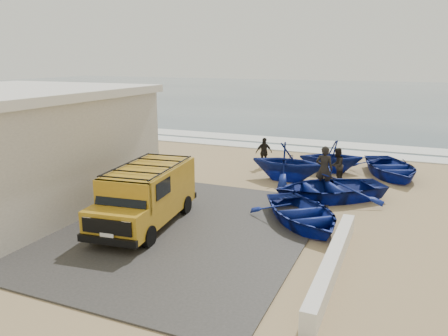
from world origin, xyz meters
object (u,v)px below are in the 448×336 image
(building, at_px, (4,146))
(fisherman_back, at_px, (264,153))
(boat_mid_right, at_px, (390,167))
(boat_near_left, at_px, (302,213))
(boat_far_left, at_px, (331,156))
(fisherman_front, at_px, (324,169))
(fisherman_middle, at_px, (337,165))
(boat_near_right, at_px, (329,188))
(van, at_px, (146,194))
(boat_mid_left, at_px, (288,162))
(parapet, at_px, (333,262))

(building, bearing_deg, fisherman_back, 50.72)
(building, distance_m, boat_mid_right, 16.56)
(boat_mid_right, bearing_deg, boat_near_left, -129.96)
(building, xyz_separation_m, fisherman_back, (7.38, 9.02, -1.40))
(boat_mid_right, distance_m, fisherman_back, 6.05)
(boat_near_left, distance_m, boat_far_left, 7.38)
(boat_mid_right, distance_m, fisherman_front, 4.40)
(fisherman_front, bearing_deg, fisherman_middle, -98.69)
(building, height_order, boat_mid_right, building)
(building, bearing_deg, boat_near_right, 23.98)
(boat_near_left, bearing_deg, boat_near_right, 46.09)
(building, relative_size, boat_far_left, 3.16)
(van, bearing_deg, boat_mid_left, 61.63)
(boat_far_left, height_order, fisherman_middle, boat_far_left)
(parapet, height_order, boat_near_left, boat_near_left)
(boat_far_left, bearing_deg, boat_near_left, -14.73)
(boat_mid_left, xyz_separation_m, fisherman_middle, (2.08, 0.60, -0.09))
(boat_mid_left, bearing_deg, boat_mid_right, -57.08)
(boat_near_left, xyz_separation_m, boat_far_left, (-0.33, 7.37, 0.38))
(parapet, height_order, boat_mid_right, boat_mid_right)
(boat_mid_left, bearing_deg, fisherman_back, 43.60)
(van, height_order, fisherman_middle, van)
(boat_mid_right, bearing_deg, parapet, -117.49)
(boat_near_right, xyz_separation_m, fisherman_middle, (-0.12, 2.60, 0.32))
(boat_mid_left, bearing_deg, boat_far_left, -32.22)
(boat_near_right, xyz_separation_m, fisherman_back, (-3.96, 3.98, 0.30))
(parapet, distance_m, fisherman_front, 7.17)
(parapet, relative_size, fisherman_front, 3.11)
(van, xyz_separation_m, boat_near_left, (4.73, 2.00, -0.67))
(boat_mid_left, bearing_deg, fisherman_front, -118.67)
(fisherman_middle, bearing_deg, building, -42.53)
(building, bearing_deg, boat_far_left, 41.10)
(boat_near_left, relative_size, boat_mid_right, 0.93)
(fisherman_back, bearing_deg, fisherman_middle, -61.99)
(van, distance_m, boat_mid_left, 7.65)
(boat_mid_right, xyz_separation_m, boat_far_left, (-2.71, -0.28, 0.34))
(parapet, xyz_separation_m, boat_near_right, (-1.17, 6.04, 0.18))
(boat_far_left, relative_size, fisherman_back, 1.96)
(parapet, bearing_deg, boat_near_left, 116.73)
(boat_near_right, height_order, boat_far_left, boat_far_left)
(van, relative_size, fisherman_middle, 3.11)
(van, bearing_deg, boat_near_right, 38.77)
(parapet, xyz_separation_m, fisherman_front, (-1.55, 6.97, 0.69))
(boat_near_left, xyz_separation_m, fisherman_back, (-3.64, 7.07, 0.35))
(fisherman_back, bearing_deg, boat_far_left, -37.07)
(boat_near_left, distance_m, fisherman_back, 7.95)
(parapet, height_order, boat_near_right, boat_near_right)
(boat_near_right, relative_size, fisherman_front, 2.28)
(building, relative_size, boat_near_left, 2.39)
(boat_mid_right, bearing_deg, fisherman_back, 162.77)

